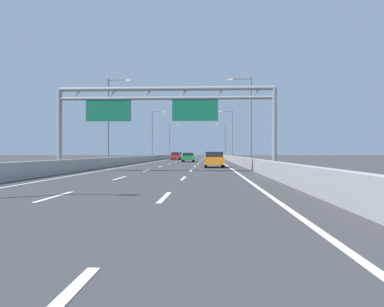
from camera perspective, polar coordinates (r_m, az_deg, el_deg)
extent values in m
plane|color=#38383A|center=(99.70, 0.70, -0.71)|extent=(260.00, 260.00, 0.00)
cube|color=white|center=(13.21, -19.94, -6.12)|extent=(0.16, 3.00, 0.01)
cube|color=white|center=(21.77, -10.82, -3.66)|extent=(0.16, 3.00, 0.01)
cube|color=white|center=(30.58, -6.91, -2.57)|extent=(0.16, 3.00, 0.01)
cube|color=white|center=(39.48, -4.76, -1.96)|extent=(0.16, 3.00, 0.01)
cube|color=white|center=(48.42, -3.40, -1.58)|extent=(0.16, 3.00, 0.01)
cube|color=white|center=(57.37, -2.47, -1.31)|extent=(0.16, 3.00, 0.01)
cube|color=white|center=(66.34, -1.79, -1.12)|extent=(0.16, 3.00, 0.01)
cube|color=white|center=(75.31, -1.27, -0.97)|extent=(0.16, 3.00, 0.01)
cube|color=white|center=(84.30, -0.86, -0.86)|extent=(0.16, 3.00, 0.01)
cube|color=white|center=(93.28, -0.53, -0.76)|extent=(0.16, 3.00, 0.01)
cube|color=white|center=(102.27, -0.26, -0.68)|extent=(0.16, 3.00, 0.01)
cube|color=white|center=(111.26, -0.03, -0.62)|extent=(0.16, 3.00, 0.01)
cube|color=white|center=(120.25, 0.16, -0.56)|extent=(0.16, 3.00, 0.01)
cube|color=white|center=(129.24, 0.33, -0.52)|extent=(0.16, 3.00, 0.01)
cube|color=white|center=(138.23, 0.47, -0.48)|extent=(0.16, 3.00, 0.01)
cube|color=white|center=(147.23, 0.60, -0.44)|extent=(0.16, 3.00, 0.01)
cube|color=white|center=(156.22, 0.71, -0.41)|extent=(0.16, 3.00, 0.01)
cube|color=white|center=(12.30, -4.15, -6.58)|extent=(0.16, 3.00, 0.01)
cube|color=white|center=(21.23, -1.30, -3.75)|extent=(0.16, 3.00, 0.01)
cube|color=white|center=(30.20, -0.15, -2.60)|extent=(0.16, 3.00, 0.01)
cube|color=white|center=(39.19, 0.47, -1.98)|extent=(0.16, 3.00, 0.01)
cube|color=white|center=(48.18, 0.86, -1.59)|extent=(0.16, 3.00, 0.01)
cube|color=white|center=(57.17, 1.13, -1.32)|extent=(0.16, 3.00, 0.01)
cube|color=white|center=(66.16, 1.32, -1.12)|extent=(0.16, 3.00, 0.01)
cube|color=white|center=(75.16, 1.47, -0.97)|extent=(0.16, 3.00, 0.01)
cube|color=white|center=(84.16, 1.59, -0.86)|extent=(0.16, 3.00, 0.01)
cube|color=white|center=(93.15, 1.68, -0.76)|extent=(0.16, 3.00, 0.01)
cube|color=white|center=(102.15, 1.76, -0.69)|extent=(0.16, 3.00, 0.01)
cube|color=white|center=(111.15, 1.82, -0.62)|extent=(0.16, 3.00, 0.01)
cube|color=white|center=(120.15, 1.88, -0.56)|extent=(0.16, 3.00, 0.01)
cube|color=white|center=(129.15, 1.93, -0.52)|extent=(0.16, 3.00, 0.01)
cube|color=white|center=(138.15, 1.97, -0.48)|extent=(0.16, 3.00, 0.01)
cube|color=white|center=(147.15, 2.00, -0.44)|extent=(0.16, 3.00, 0.01)
cube|color=white|center=(156.15, 2.03, -0.41)|extent=(0.16, 3.00, 0.01)
cube|color=white|center=(88.05, -2.97, -0.81)|extent=(0.16, 176.00, 0.01)
cube|color=white|center=(87.67, 3.88, -0.82)|extent=(0.16, 176.00, 0.01)
cube|color=#9E9E99|center=(110.10, -2.72, -0.38)|extent=(0.45, 220.00, 0.95)
cube|color=#9E9E99|center=(109.70, 4.48, -0.39)|extent=(0.45, 220.00, 0.95)
cylinder|color=gray|center=(30.20, -19.36, 3.26)|extent=(0.36, 0.36, 6.20)
cylinder|color=gray|center=(28.43, 12.29, 3.46)|extent=(0.36, 0.36, 6.20)
cylinder|color=gray|center=(28.56, -4.02, 9.71)|extent=(16.05, 0.32, 0.32)
cylinder|color=gray|center=(28.45, -4.02, 8.32)|extent=(16.05, 0.26, 0.26)
cylinder|color=gray|center=(30.00, -16.96, 8.57)|extent=(0.74, 0.10, 0.74)
cylinder|color=gray|center=(29.23, -11.95, 8.79)|extent=(0.74, 0.10, 0.74)
cylinder|color=gray|center=(28.68, -6.71, 8.96)|extent=(0.74, 0.10, 0.74)
cylinder|color=gray|center=(28.38, -1.31, 9.06)|extent=(0.74, 0.10, 0.74)
cylinder|color=gray|center=(28.33, 4.17, 9.07)|extent=(0.74, 0.10, 0.74)
cylinder|color=gray|center=(28.53, 9.61, 9.01)|extent=(0.74, 0.10, 0.74)
cube|color=#0F5B3D|center=(29.14, -12.49, 6.34)|extent=(3.40, 0.12, 1.60)
cube|color=#0F5B3D|center=(28.17, 0.47, 6.56)|extent=(3.40, 0.12, 1.60)
cylinder|color=slate|center=(42.10, -12.53, 4.63)|extent=(0.20, 0.20, 9.50)
cylinder|color=slate|center=(42.44, -11.08, 10.86)|extent=(2.20, 0.12, 0.12)
cube|color=#F2EAC6|center=(42.18, -9.60, 10.79)|extent=(0.56, 0.28, 0.20)
cylinder|color=slate|center=(40.91, 8.86, 4.76)|extent=(0.20, 0.20, 9.50)
cylinder|color=slate|center=(41.43, 7.32, 11.13)|extent=(2.20, 0.12, 0.12)
cube|color=#F2EAC6|center=(41.33, 5.77, 11.01)|extent=(0.56, 0.28, 0.20)
cylinder|color=slate|center=(73.11, -6.05, 2.71)|extent=(0.20, 0.20, 9.50)
cylinder|color=slate|center=(73.31, -5.19, 6.31)|extent=(2.20, 0.12, 0.12)
cube|color=#F2EAC6|center=(73.16, -4.33, 6.25)|extent=(0.56, 0.28, 0.20)
cylinder|color=slate|center=(72.43, 6.10, 2.74)|extent=(0.20, 0.20, 9.50)
cylinder|color=slate|center=(72.73, 5.23, 6.36)|extent=(2.20, 0.12, 0.12)
cube|color=#F2EAC6|center=(72.67, 4.36, 6.29)|extent=(0.56, 0.28, 0.20)
cylinder|color=slate|center=(104.53, -3.45, 1.93)|extent=(0.20, 0.20, 9.50)
cylinder|color=slate|center=(104.67, -2.84, 4.45)|extent=(2.20, 0.12, 0.12)
cube|color=#F2EAC6|center=(104.56, -2.24, 4.40)|extent=(0.56, 0.28, 0.20)
cylinder|color=slate|center=(104.05, 5.02, 1.94)|extent=(0.20, 0.20, 9.50)
cylinder|color=slate|center=(104.26, 4.42, 4.47)|extent=(2.20, 0.12, 0.12)
cube|color=#F2EAC6|center=(104.22, 3.81, 4.42)|extent=(0.56, 0.28, 0.20)
cube|color=#1E7A38|center=(59.20, -0.57, -0.64)|extent=(1.82, 4.64, 0.67)
cube|color=black|center=(59.30, -0.56, -0.11)|extent=(1.60, 2.18, 0.44)
cylinder|color=black|center=(61.02, -1.23, -0.93)|extent=(0.22, 0.64, 0.64)
cylinder|color=black|center=(60.93, 0.27, -0.93)|extent=(0.22, 0.64, 0.64)
cylinder|color=black|center=(57.49, -1.46, -1.00)|extent=(0.22, 0.64, 0.64)
cylinder|color=black|center=(57.40, 0.13, -1.00)|extent=(0.22, 0.64, 0.64)
cube|color=red|center=(76.19, -2.46, -0.47)|extent=(1.78, 4.64, 0.68)
cube|color=black|center=(75.55, -2.50, -0.01)|extent=(1.57, 2.06, 0.52)
cylinder|color=black|center=(78.03, -2.91, -0.70)|extent=(0.22, 0.64, 0.64)
cylinder|color=black|center=(77.89, -1.77, -0.70)|extent=(0.22, 0.64, 0.64)
cylinder|color=black|center=(74.50, -3.17, -0.74)|extent=(0.22, 0.64, 0.64)
cylinder|color=black|center=(74.36, -1.97, -0.74)|extent=(0.22, 0.64, 0.64)
cube|color=orange|center=(36.98, 3.37, -1.07)|extent=(1.86, 4.17, 0.71)
cube|color=black|center=(36.57, 3.38, -0.14)|extent=(1.64, 1.91, 0.50)
cylinder|color=black|center=(38.52, 2.12, -1.55)|extent=(0.22, 0.64, 0.64)
cylinder|color=black|center=(38.54, 4.56, -1.55)|extent=(0.22, 0.64, 0.64)
cylinder|color=black|center=(35.45, 2.08, -1.69)|extent=(0.22, 0.64, 0.64)
cylinder|color=black|center=(35.47, 4.73, -1.69)|extent=(0.22, 0.64, 0.64)
cube|color=silver|center=(84.00, -2.09, -0.41)|extent=(1.74, 4.37, 0.67)
cube|color=black|center=(83.55, -2.11, -0.01)|extent=(1.53, 2.06, 0.51)
cylinder|color=black|center=(85.70, -2.51, -0.63)|extent=(0.22, 0.64, 0.64)
cylinder|color=black|center=(85.58, -1.49, -0.63)|extent=(0.22, 0.64, 0.64)
cylinder|color=black|center=(82.45, -2.71, -0.66)|extent=(0.22, 0.64, 0.64)
cylinder|color=black|center=(82.32, -1.66, -0.66)|extent=(0.22, 0.64, 0.64)
cube|color=yellow|center=(108.86, 2.67, -0.30)|extent=(1.74, 4.35, 0.65)
cube|color=black|center=(108.26, 2.67, 0.00)|extent=(1.53, 2.01, 0.48)
cylinder|color=black|center=(110.49, 2.27, -0.46)|extent=(0.22, 0.64, 0.64)
cylinder|color=black|center=(110.49, 3.06, -0.46)|extent=(0.22, 0.64, 0.64)
cylinder|color=black|center=(107.24, 2.27, -0.48)|extent=(0.22, 0.64, 0.64)
cylinder|color=black|center=(107.25, 3.08, -0.48)|extent=(0.22, 0.64, 0.64)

